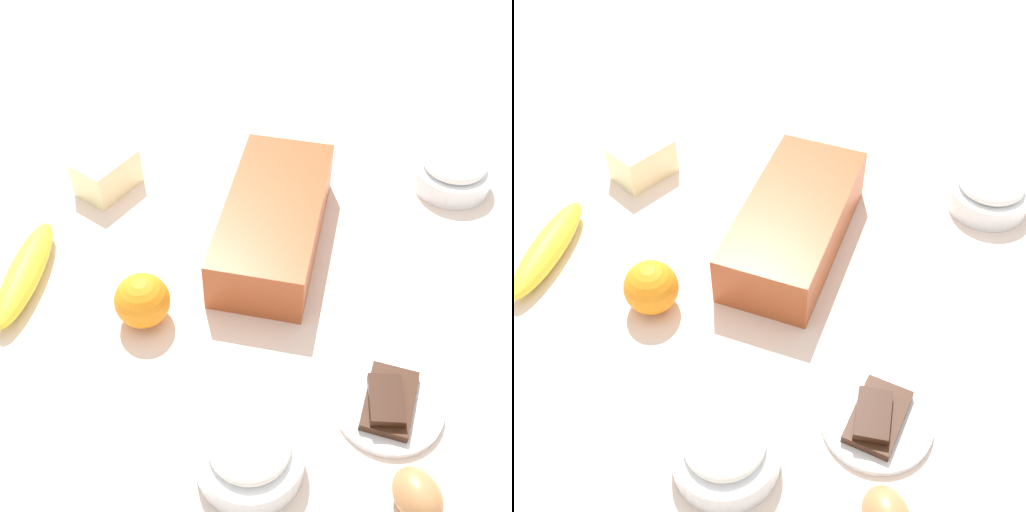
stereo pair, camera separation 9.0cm
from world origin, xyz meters
TOP-DOWN VIEW (x-y plane):
  - ground_plane at (0.00, 0.00)m, footprint 2.40×2.40m
  - loaf_pan at (-0.07, 0.00)m, footprint 0.30×0.17m
  - flour_bowl at (0.26, 0.09)m, footprint 0.12×0.12m
  - sugar_bowl at (-0.29, 0.22)m, footprint 0.12×0.12m
  - banana at (0.12, -0.29)m, footprint 0.20×0.09m
  - orange_fruit at (0.12, -0.11)m, footprint 0.07×0.07m
  - butter_block at (-0.09, -0.28)m, footprint 0.10×0.09m
  - chocolate_plate at (0.14, 0.22)m, footprint 0.13×0.13m

SIDE VIEW (x-z plane):
  - ground_plane at x=0.00m, z-range -0.02..0.00m
  - chocolate_plate at x=0.14m, z-range -0.01..0.03m
  - banana at x=0.12m, z-range 0.00..0.04m
  - flour_bowl at x=0.26m, z-range 0.00..0.06m
  - sugar_bowl at x=-0.29m, z-range 0.00..0.06m
  - butter_block at x=-0.09m, z-range 0.00..0.06m
  - orange_fruit at x=0.12m, z-range 0.00..0.07m
  - loaf_pan at x=-0.07m, z-range 0.00..0.08m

